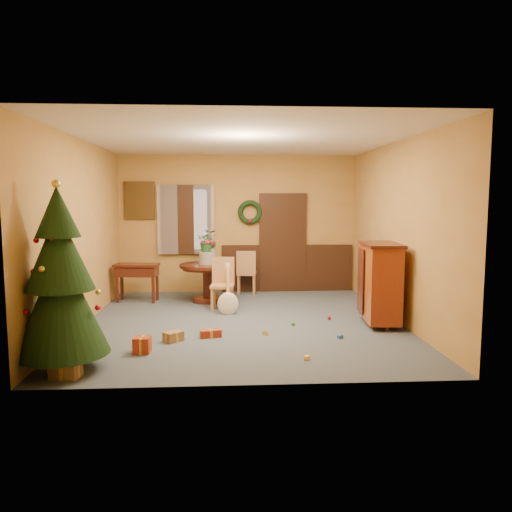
{
  "coord_description": "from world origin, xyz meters",
  "views": [
    {
      "loc": [
        -0.26,
        -7.87,
        1.97
      ],
      "look_at": [
        0.24,
        0.4,
        1.03
      ],
      "focal_mm": 35.0,
      "sensor_mm": 36.0,
      "label": 1
    }
  ],
  "objects": [
    {
      "name": "dining_table",
      "position": [
        -0.62,
        1.66,
        0.52
      ],
      "size": [
        1.07,
        1.07,
        0.74
      ],
      "color": "black",
      "rests_on": "floor"
    },
    {
      "name": "gift_a",
      "position": [
        -2.05,
        -2.4,
        0.08
      ],
      "size": [
        0.34,
        0.27,
        0.17
      ],
      "color": "brown",
      "rests_on": "floor"
    },
    {
      "name": "centerpiece_plant",
      "position": [
        -0.62,
        1.66,
        1.18
      ],
      "size": [
        0.38,
        0.33,
        0.42
      ],
      "primitive_type": "imported",
      "color": "#1E4C23",
      "rests_on": "urn"
    },
    {
      "name": "toy_a",
      "position": [
        1.35,
        -1.03,
        0.03
      ],
      "size": [
        0.09,
        0.08,
        0.05
      ],
      "primitive_type": "cube",
      "rotation": [
        0.0,
        0.0,
        0.53
      ],
      "color": "blue",
      "rests_on": "floor"
    },
    {
      "name": "urn",
      "position": [
        -0.62,
        1.66,
        0.85
      ],
      "size": [
        0.32,
        0.32,
        0.24
      ],
      "primitive_type": "cylinder",
      "color": "slate",
      "rests_on": "dining_table"
    },
    {
      "name": "writing_desk",
      "position": [
        -1.98,
        1.77,
        0.56
      ],
      "size": [
        0.88,
        0.51,
        0.74
      ],
      "color": "black",
      "rests_on": "floor"
    },
    {
      "name": "stand_plant",
      "position": [
        -0.56,
        1.99,
        0.97
      ],
      "size": [
        0.21,
        0.17,
        0.38
      ],
      "primitive_type": "imported",
      "rotation": [
        0.0,
        0.0,
        0.0
      ],
      "color": "#19471E",
      "rests_on": "plant_stand"
    },
    {
      "name": "chair_far",
      "position": [
        0.16,
        2.41,
        0.49
      ],
      "size": [
        0.44,
        0.44,
        0.92
      ],
      "color": "#9E683F",
      "rests_on": "floor"
    },
    {
      "name": "toy_e",
      "position": [
        0.3,
        -0.78,
        0.03
      ],
      "size": [
        0.09,
        0.06,
        0.05
      ],
      "primitive_type": "cube",
      "rotation": [
        0.0,
        0.0,
        -0.16
      ],
      "color": "gold",
      "rests_on": "floor"
    },
    {
      "name": "sideboard",
      "position": [
        2.15,
        -0.28,
        0.69
      ],
      "size": [
        0.61,
        1.05,
        1.3
      ],
      "color": "#62120B",
      "rests_on": "floor"
    },
    {
      "name": "guitar",
      "position": [
        -0.23,
        0.58,
        0.43
      ],
      "size": [
        0.42,
        0.59,
        0.84
      ],
      "primitive_type": null,
      "rotation": [
        -0.49,
        0.0,
        -0.1
      ],
      "color": "beige",
      "rests_on": "floor"
    },
    {
      "name": "toy_d",
      "position": [
        1.43,
        0.08,
        0.03
      ],
      "size": [
        0.06,
        0.06,
        0.06
      ],
      "primitive_type": "sphere",
      "color": "#B90C28",
      "rests_on": "floor"
    },
    {
      "name": "gift_d",
      "position": [
        -0.49,
        -0.85,
        0.05
      ],
      "size": [
        0.32,
        0.18,
        0.11
      ],
      "color": "maroon",
      "rests_on": "floor"
    },
    {
      "name": "room_envelope",
      "position": [
        0.21,
        2.7,
        1.12
      ],
      "size": [
        5.5,
        5.5,
        5.5
      ],
      "color": "#353D4D",
      "rests_on": "ground"
    },
    {
      "name": "chair_near",
      "position": [
        -0.33,
        1.0,
        0.5
      ],
      "size": [
        0.44,
        0.44,
        0.93
      ],
      "color": "#9E683F",
      "rests_on": "floor"
    },
    {
      "name": "toy_c",
      "position": [
        0.72,
        -1.95,
        0.03
      ],
      "size": [
        0.08,
        0.09,
        0.05
      ],
      "primitive_type": "cube",
      "rotation": [
        0.0,
        0.0,
        1.14
      ],
      "color": "gold",
      "rests_on": "floor"
    },
    {
      "name": "gift_b",
      "position": [
        -1.35,
        -1.54,
        0.1
      ],
      "size": [
        0.22,
        0.22,
        0.21
      ],
      "color": "maroon",
      "rests_on": "floor"
    },
    {
      "name": "toy_b",
      "position": [
        0.78,
        -0.26,
        0.03
      ],
      "size": [
        0.06,
        0.06,
        0.06
      ],
      "primitive_type": "sphere",
      "color": "#238224",
      "rests_on": "floor"
    },
    {
      "name": "gift_c",
      "position": [
        -1.0,
        -1.03,
        0.07
      ],
      "size": [
        0.3,
        0.3,
        0.14
      ],
      "color": "brown",
      "rests_on": "floor"
    },
    {
      "name": "plant_stand",
      "position": [
        -0.56,
        1.99,
        0.48
      ],
      "size": [
        0.3,
        0.3,
        0.78
      ],
      "color": "black",
      "rests_on": "floor"
    },
    {
      "name": "christmas_tree",
      "position": [
        -2.15,
        -2.14,
        1.04
      ],
      "size": [
        1.06,
        1.06,
        2.19
      ],
      "color": "#382111",
      "rests_on": "floor"
    }
  ]
}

